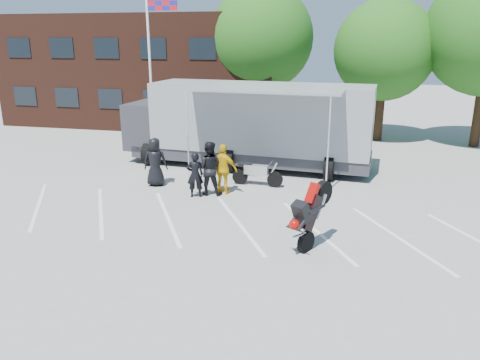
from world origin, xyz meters
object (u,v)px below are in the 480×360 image
at_px(flagpole, 154,49).
at_px(stunt_bike_rider, 319,244).
at_px(tree_left, 261,38).
at_px(spectator_hivis, 223,169).
at_px(transporter_truck, 250,166).
at_px(spectator_leather_a, 155,162).
at_px(parked_motorcycle, 257,185).
at_px(spectator_leather_c, 209,168).
at_px(tree_mid, 385,50).
at_px(spectator_leather_b, 195,175).

xyz_separation_m(flagpole, stunt_bike_rider, (9.02, -9.96, -5.05)).
distance_m(tree_left, spectator_hivis, 13.13).
bearing_deg(transporter_truck, stunt_bike_rider, -60.46).
relative_size(stunt_bike_rider, spectator_leather_a, 1.08).
relative_size(flagpole, parked_motorcycle, 3.85).
bearing_deg(transporter_truck, parked_motorcycle, -67.80).
bearing_deg(parked_motorcycle, flagpole, 54.81).
xyz_separation_m(flagpole, parked_motorcycle, (6.25, -5.01, -5.05)).
bearing_deg(spectator_leather_a, tree_left, -111.21).
height_order(flagpole, spectator_leather_a, flagpole).
distance_m(parked_motorcycle, spectator_leather_c, 2.34).
xyz_separation_m(stunt_bike_rider, spectator_hivis, (-3.80, 3.71, 0.94)).
bearing_deg(spectator_hivis, transporter_truck, -81.81).
distance_m(transporter_truck, spectator_leather_a, 4.83).
xyz_separation_m(tree_mid, spectator_leather_b, (-6.94, -11.86, -4.11)).
height_order(spectator_leather_b, spectator_leather_c, spectator_leather_c).
bearing_deg(spectator_leather_a, spectator_leather_b, 141.51).
distance_m(transporter_truck, spectator_leather_b, 4.82).
xyz_separation_m(tree_mid, parked_motorcycle, (-4.99, -10.01, -4.94)).
relative_size(tree_left, spectator_leather_b, 5.16).
height_order(flagpole, spectator_leather_c, flagpole).
distance_m(flagpole, stunt_bike_rider, 14.35).
height_order(parked_motorcycle, stunt_bike_rider, stunt_bike_rider).
xyz_separation_m(parked_motorcycle, spectator_leather_b, (-1.95, -1.85, 0.84)).
height_order(tree_mid, spectator_leather_c, tree_mid).
distance_m(transporter_truck, spectator_leather_c, 4.40).
bearing_deg(spectator_leather_c, spectator_leather_a, -20.15).
relative_size(spectator_leather_b, spectator_hivis, 0.89).
height_order(transporter_truck, parked_motorcycle, transporter_truck).
xyz_separation_m(stunt_bike_rider, spectator_leather_c, (-4.30, 3.49, 1.01)).
height_order(parked_motorcycle, spectator_leather_b, spectator_leather_b).
xyz_separation_m(flagpole, spectator_leather_c, (4.72, -6.47, -4.05)).
bearing_deg(spectator_leather_c, spectator_leather_b, 36.85).
height_order(flagpole, tree_mid, flagpole).
height_order(tree_mid, transporter_truck, tree_mid).
xyz_separation_m(tree_mid, stunt_bike_rider, (-2.23, -14.96, -4.94)).
distance_m(tree_left, spectator_leather_b, 13.70).
bearing_deg(flagpole, spectator_leather_b, -57.89).
relative_size(tree_mid, spectator_hivis, 4.08).
height_order(tree_mid, spectator_hivis, tree_mid).
bearing_deg(flagpole, spectator_leather_a, -68.29).
height_order(tree_mid, spectator_leather_a, tree_mid).
height_order(flagpole, spectator_hivis, flagpole).
distance_m(parked_motorcycle, spectator_hivis, 1.87).
relative_size(tree_left, spectator_hivis, 4.59).
height_order(transporter_truck, spectator_hivis, spectator_hivis).
relative_size(spectator_leather_a, spectator_leather_c, 0.95).
xyz_separation_m(transporter_truck, spectator_leather_b, (-1.04, -4.63, 0.84)).
relative_size(parked_motorcycle, spectator_leather_b, 1.24).
bearing_deg(spectator_leather_b, parked_motorcycle, -155.07).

